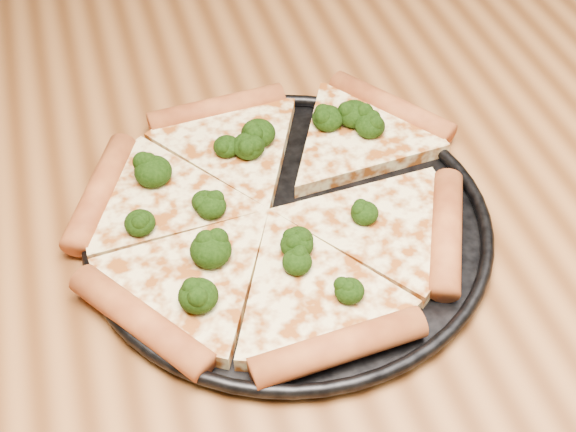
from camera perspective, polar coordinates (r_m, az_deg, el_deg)
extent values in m
cube|color=#94592D|center=(0.72, 3.15, 0.96)|extent=(1.20, 0.90, 0.04)
cube|color=brown|center=(1.43, 18.32, 5.01)|extent=(0.06, 0.06, 0.71)
cylinder|color=black|center=(0.67, 0.00, -0.78)|extent=(0.32, 0.32, 0.01)
torus|color=black|center=(0.66, 0.00, -0.36)|extent=(0.33, 0.33, 0.01)
cylinder|color=#C76531|center=(0.77, 7.28, 7.61)|extent=(0.09, 0.12, 0.02)
cylinder|color=#C76531|center=(0.76, -5.03, 7.51)|extent=(0.13, 0.03, 0.02)
cylinder|color=#C76531|center=(0.69, -13.10, 1.68)|extent=(0.08, 0.13, 0.02)
cylinder|color=#C76531|center=(0.60, -10.35, -7.28)|extent=(0.09, 0.12, 0.02)
cylinder|color=#C76531|center=(0.57, 3.59, -9.22)|extent=(0.13, 0.03, 0.02)
cylinder|color=#C76531|center=(0.66, 11.11, -1.10)|extent=(0.08, 0.13, 0.02)
ellipsoid|color=black|center=(0.62, 0.63, -2.03)|extent=(0.03, 0.03, 0.02)
ellipsoid|color=black|center=(0.73, 5.81, 6.36)|extent=(0.03, 0.03, 0.02)
ellipsoid|color=black|center=(0.59, -6.35, -5.62)|extent=(0.03, 0.03, 0.02)
ellipsoid|color=black|center=(0.59, 4.36, -5.29)|extent=(0.02, 0.02, 0.02)
ellipsoid|color=black|center=(0.69, -9.50, 3.12)|extent=(0.03, 0.03, 0.02)
ellipsoid|color=black|center=(0.61, 0.65, -3.26)|extent=(0.02, 0.02, 0.02)
ellipsoid|color=black|center=(0.70, -2.80, 4.96)|extent=(0.03, 0.03, 0.02)
ellipsoid|color=black|center=(0.65, 5.43, 0.22)|extent=(0.02, 0.02, 0.02)
ellipsoid|color=black|center=(0.74, 4.70, 7.18)|extent=(0.03, 0.03, 0.02)
ellipsoid|color=black|center=(0.62, 0.73, -1.67)|extent=(0.02, 0.02, 0.02)
ellipsoid|color=black|center=(0.62, -5.47, -2.40)|extent=(0.03, 0.03, 0.02)
ellipsoid|color=black|center=(0.65, -5.44, 0.70)|extent=(0.02, 0.02, 0.02)
ellipsoid|color=black|center=(0.73, 2.82, 6.90)|extent=(0.03, 0.03, 0.02)
ellipsoid|color=black|center=(0.65, -10.41, -0.48)|extent=(0.02, 0.02, 0.02)
ellipsoid|color=black|center=(0.72, -2.11, 5.86)|extent=(0.03, 0.03, 0.02)
ellipsoid|color=black|center=(0.71, -4.35, 4.92)|extent=(0.02, 0.02, 0.02)
ellipsoid|color=black|center=(0.66, -5.90, 1.02)|extent=(0.02, 0.02, 0.02)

